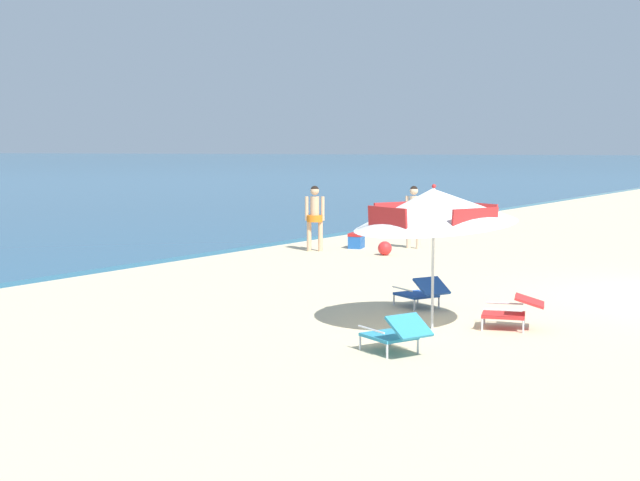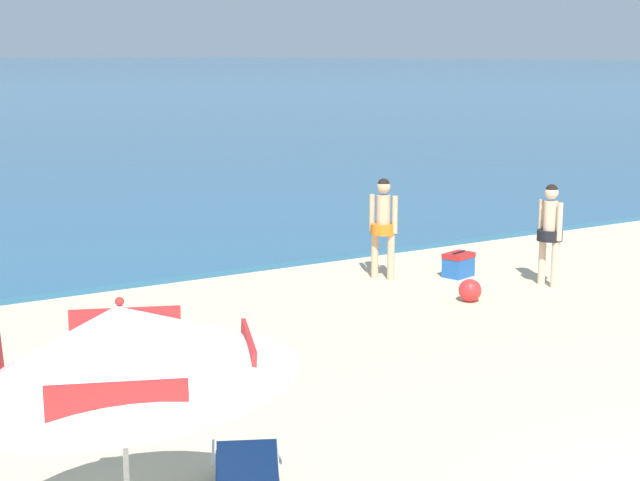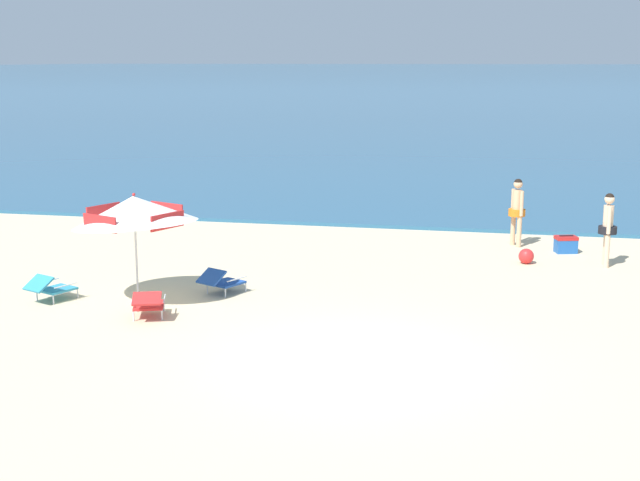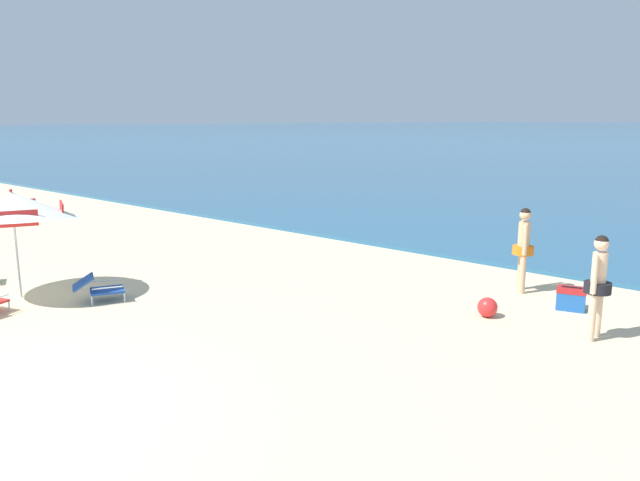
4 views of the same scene
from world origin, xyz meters
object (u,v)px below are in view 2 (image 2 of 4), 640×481
Objects in this scene: beach_umbrella_striped_main at (121,345)px; cooler_box at (458,265)px; lounge_chair_facing_sea at (247,464)px; person_standing_beside at (383,221)px; beach_ball at (470,290)px; person_standing_near_shore at (550,228)px.

cooler_box is (8.15, 6.19, -1.56)m from beach_umbrella_striped_main.
person_standing_beside is (5.62, 5.87, 0.69)m from lounge_chair_facing_sea.
cooler_box is (6.78, 5.33, -0.07)m from lounge_chair_facing_sea.
beach_umbrella_striped_main reaches higher than person_standing_beside.
beach_ball is at bearing 33.73° from beach_umbrella_striped_main.
person_standing_near_shore is at bearing 28.26° from lounge_chair_facing_sea.
lounge_chair_facing_sea is at bearing -145.92° from beach_ball.
lounge_chair_facing_sea is at bearing -133.77° from person_standing_beside.
beach_umbrella_striped_main reaches higher than beach_ball.
beach_umbrella_striped_main reaches higher than lounge_chair_facing_sea.
person_standing_near_shore is (7.57, 4.07, 0.68)m from lounge_chair_facing_sea.
person_standing_beside is 4.85× the size of beach_ball.
beach_ball is (7.22, 4.82, -1.59)m from beach_umbrella_striped_main.
beach_umbrella_striped_main reaches higher than cooler_box.
lounge_chair_facing_sea is (1.37, 0.86, -1.49)m from beach_umbrella_striped_main.
lounge_chair_facing_sea is at bearing 32.22° from beach_umbrella_striped_main.
cooler_box is at bearing 121.89° from person_standing_near_shore.
lounge_chair_facing_sea is 0.62× the size of person_standing_beside.
person_standing_near_shore is (8.93, 4.93, -0.81)m from beach_umbrella_striped_main.
person_standing_beside is at bearing 46.23° from lounge_chair_facing_sea.
person_standing_near_shore is 2.85× the size of cooler_box.
beach_umbrella_striped_main is 9.73m from person_standing_beside.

